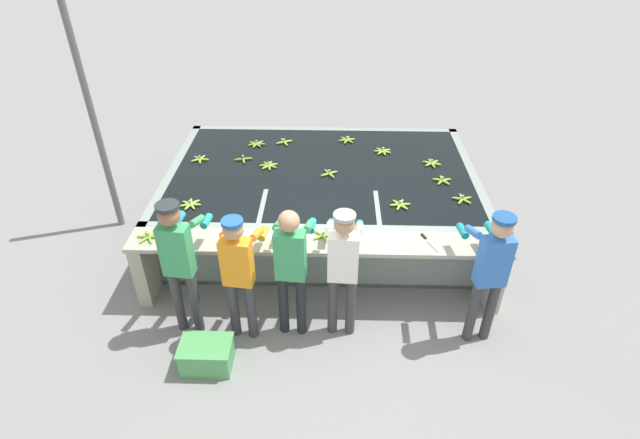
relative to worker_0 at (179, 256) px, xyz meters
The scene contains 26 objects.
ground_plane 1.81m from the worker_0, 10.83° to the left, with size 80.00×80.00×0.00m, color gray.
wash_tank 2.71m from the worker_0, 56.59° to the left, with size 4.39×2.96×0.90m.
work_ledge 1.59m from the worker_0, 19.10° to the left, with size 4.39×0.45×0.90m.
worker_0 is the anchor object (origin of this frame).
worker_1 0.65m from the worker_0, ahead, with size 0.46×0.73×1.59m.
worker_2 1.19m from the worker_0, ahead, with size 0.45×0.73×1.65m.
worker_3 1.74m from the worker_0, ahead, with size 0.43×0.72×1.63m.
worker_4 3.26m from the worker_0, ahead, with size 0.47×0.74×1.66m.
banana_bunch_floating_0 3.60m from the worker_0, 23.69° to the left, with size 0.28×0.27×0.08m.
banana_bunch_floating_1 3.67m from the worker_0, 31.70° to the left, with size 0.28×0.27×0.08m.
banana_bunch_floating_2 3.19m from the worker_0, 74.77° to the left, with size 0.27×0.27×0.08m.
banana_bunch_floating_3 3.03m from the worker_0, 82.23° to the left, with size 0.28×0.28×0.08m.
banana_bunch_floating_4 2.60m from the worker_0, 53.05° to the left, with size 0.26×0.26×0.08m.
banana_bunch_floating_5 3.67m from the worker_0, 49.81° to the left, with size 0.27×0.28×0.08m.
banana_bunch_floating_6 2.79m from the worker_0, 27.54° to the left, with size 0.28×0.27×0.08m.
banana_bunch_floating_7 3.67m from the worker_0, 60.18° to the left, with size 0.28×0.28×0.08m.
banana_bunch_floating_8 1.25m from the worker_0, 99.14° to the left, with size 0.28×0.28×0.08m.
banana_bunch_floating_9 3.90m from the worker_0, 38.53° to the left, with size 0.28×0.28×0.08m.
banana_bunch_floating_10 2.39m from the worker_0, 73.38° to the left, with size 0.27×0.28×0.08m.
banana_bunch_floating_11 2.50m from the worker_0, 83.47° to the left, with size 0.28×0.28×0.08m.
banana_bunch_floating_12 2.49m from the worker_0, 98.32° to the left, with size 0.27×0.28×0.08m.
banana_bunch_ledge_0 0.73m from the worker_0, 134.86° to the left, with size 0.28×0.26×0.08m.
banana_bunch_ledge_1 1.63m from the worker_0, 21.37° to the left, with size 0.27×0.28×0.08m.
knife_0 2.77m from the worker_0, 11.66° to the left, with size 0.17×0.33×0.02m.
crate 1.09m from the worker_0, 61.66° to the right, with size 0.55×0.39×0.32m.
support_post_left 2.66m from the worker_0, 127.61° to the left, with size 0.09×0.09×3.20m.
Camera 1 is at (0.15, -4.36, 4.33)m, focal length 28.00 mm.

